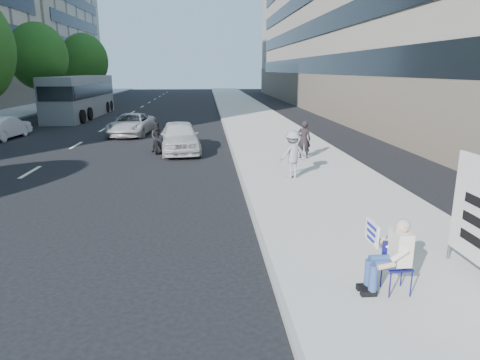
{
  "coord_description": "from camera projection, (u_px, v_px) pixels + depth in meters",
  "views": [
    {
      "loc": [
        0.27,
        -8.5,
        3.8
      ],
      "look_at": [
        1.03,
        1.13,
        1.31
      ],
      "focal_mm": 32.0,
      "sensor_mm": 36.0,
      "label": 1
    }
  ],
  "objects": [
    {
      "name": "ground",
      "position": [
        196.0,
        253.0,
        9.14
      ],
      "size": [
        160.0,
        160.0,
        0.0
      ],
      "primitive_type": "plane",
      "color": "black",
      "rests_on": "ground"
    },
    {
      "name": "near_sidewalk",
      "position": [
        262.0,
        127.0,
        28.73
      ],
      "size": [
        5.0,
        120.0,
        0.15
      ],
      "primitive_type": "cube",
      "color": "#AAA99F",
      "rests_on": "ground"
    },
    {
      "name": "tree_far_d",
      "position": [
        38.0,
        56.0,
        35.83
      ],
      "size": [
        4.8,
        4.8,
        7.65
      ],
      "color": "#382616",
      "rests_on": "ground"
    },
    {
      "name": "tree_far_e",
      "position": [
        84.0,
        61.0,
        49.37
      ],
      "size": [
        5.4,
        5.4,
        7.89
      ],
      "color": "#382616",
      "rests_on": "ground"
    },
    {
      "name": "seated_protester",
      "position": [
        391.0,
        252.0,
        7.1
      ],
      "size": [
        0.83,
        1.12,
        1.31
      ],
      "color": "navy",
      "rests_on": "near_sidewalk"
    },
    {
      "name": "jogger",
      "position": [
        292.0,
        154.0,
        14.72
      ],
      "size": [
        1.21,
        0.95,
        1.65
      ],
      "primitive_type": "imported",
      "rotation": [
        0.0,
        0.0,
        3.5
      ],
      "color": "gray",
      "rests_on": "near_sidewalk"
    },
    {
      "name": "pedestrian_woman",
      "position": [
        304.0,
        140.0,
        18.03
      ],
      "size": [
        0.65,
        0.51,
        1.59
      ],
      "primitive_type": "imported",
      "rotation": [
        0.0,
        0.0,
        2.9
      ],
      "color": "black",
      "rests_on": "near_sidewalk"
    },
    {
      "name": "white_sedan_near",
      "position": [
        180.0,
        137.0,
        20.12
      ],
      "size": [
        2.21,
        4.5,
        1.48
      ],
      "primitive_type": "imported",
      "rotation": [
        0.0,
        0.0,
        0.11
      ],
      "color": "silver",
      "rests_on": "ground"
    },
    {
      "name": "white_sedan_mid",
      "position": [
        3.0,
        128.0,
        24.05
      ],
      "size": [
        1.7,
        4.0,
        1.28
      ],
      "primitive_type": "imported",
      "rotation": [
        0.0,
        0.0,
        3.05
      ],
      "color": "silver",
      "rests_on": "ground"
    },
    {
      "name": "white_sedan_far",
      "position": [
        131.0,
        124.0,
        25.49
      ],
      "size": [
        2.6,
        4.79,
        1.27
      ],
      "primitive_type": "imported",
      "rotation": [
        0.0,
        0.0,
        -0.11
      ],
      "color": "#BABABA",
      "rests_on": "ground"
    },
    {
      "name": "motorcycle",
      "position": [
        158.0,
        139.0,
        20.23
      ],
      "size": [
        0.75,
        2.05,
        1.42
      ],
      "rotation": [
        0.0,
        0.0,
        0.11
      ],
      "color": "black",
      "rests_on": "ground"
    },
    {
      "name": "bus",
      "position": [
        81.0,
        97.0,
        35.02
      ],
      "size": [
        2.81,
        12.09,
        3.3
      ],
      "rotation": [
        0.0,
        0.0,
        -0.02
      ],
      "color": "slate",
      "rests_on": "ground"
    }
  ]
}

